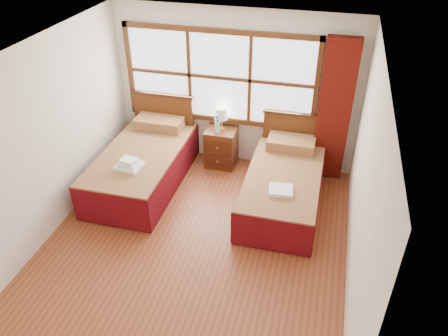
# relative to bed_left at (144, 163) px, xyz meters

# --- Properties ---
(floor) EXTENTS (4.50, 4.50, 0.00)m
(floor) POSITION_rel_bed_left_xyz_m (1.23, -1.20, -0.35)
(floor) COLOR brown
(floor) RESTS_ON ground
(ceiling) EXTENTS (4.50, 4.50, 0.00)m
(ceiling) POSITION_rel_bed_left_xyz_m (1.23, -1.20, 2.25)
(ceiling) COLOR white
(ceiling) RESTS_ON wall_back
(wall_back) EXTENTS (4.00, 0.00, 4.00)m
(wall_back) POSITION_rel_bed_left_xyz_m (1.23, 1.05, 0.95)
(wall_back) COLOR silver
(wall_back) RESTS_ON floor
(wall_left) EXTENTS (0.00, 4.50, 4.50)m
(wall_left) POSITION_rel_bed_left_xyz_m (-0.77, -1.20, 0.95)
(wall_left) COLOR silver
(wall_left) RESTS_ON floor
(wall_right) EXTENTS (0.00, 4.50, 4.50)m
(wall_right) POSITION_rel_bed_left_xyz_m (3.23, -1.20, 0.95)
(wall_right) COLOR silver
(wall_right) RESTS_ON floor
(window) EXTENTS (3.16, 0.06, 1.56)m
(window) POSITION_rel_bed_left_xyz_m (0.98, 1.02, 1.15)
(window) COLOR white
(window) RESTS_ON wall_back
(curtain) EXTENTS (0.50, 0.16, 2.30)m
(curtain) POSITION_rel_bed_left_xyz_m (2.83, 0.91, 0.82)
(curtain) COLOR #591008
(curtain) RESTS_ON wall_back
(bed_left) EXTENTS (1.17, 2.27, 1.14)m
(bed_left) POSITION_rel_bed_left_xyz_m (0.00, 0.00, 0.00)
(bed_left) COLOR #431D0E
(bed_left) RESTS_ON floor
(bed_right) EXTENTS (1.09, 2.11, 1.06)m
(bed_right) POSITION_rel_bed_left_xyz_m (2.24, 0.00, -0.02)
(bed_right) COLOR #431D0E
(bed_right) RESTS_ON floor
(nightstand) EXTENTS (0.50, 0.49, 0.67)m
(nightstand) POSITION_rel_bed_left_xyz_m (1.06, 0.80, -0.01)
(nightstand) COLOR #522A12
(nightstand) RESTS_ON floor
(towels_left) EXTENTS (0.39, 0.34, 0.15)m
(towels_left) POSITION_rel_bed_left_xyz_m (0.03, -0.55, 0.32)
(towels_left) COLOR white
(towels_left) RESTS_ON bed_left
(towels_right) EXTENTS (0.36, 0.32, 0.05)m
(towels_right) POSITION_rel_bed_left_xyz_m (2.26, -0.52, 0.24)
(towels_right) COLOR white
(towels_right) RESTS_ON bed_right
(lamp) EXTENTS (0.20, 0.20, 0.39)m
(lamp) POSITION_rel_bed_left_xyz_m (1.06, 0.83, 0.60)
(lamp) COLOR gold
(lamp) RESTS_ON nightstand
(bottle_near) EXTENTS (0.07, 0.07, 0.27)m
(bottle_near) POSITION_rel_bed_left_xyz_m (1.00, 0.74, 0.45)
(bottle_near) COLOR silver
(bottle_near) RESTS_ON nightstand
(bottle_far) EXTENTS (0.06, 0.06, 0.22)m
(bottle_far) POSITION_rel_bed_left_xyz_m (1.03, 0.71, 0.42)
(bottle_far) COLOR silver
(bottle_far) RESTS_ON nightstand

